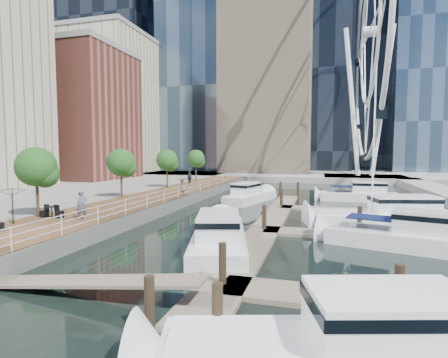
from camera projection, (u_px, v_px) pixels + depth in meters
name	position (u px, v px, depth m)	size (l,w,h in m)	color
ground	(172.00, 265.00, 16.22)	(520.00, 520.00, 0.00)	black
boardwalk	(150.00, 202.00, 33.01)	(6.00, 60.00, 1.00)	brown
seawall	(180.00, 204.00, 32.20)	(0.25, 60.00, 1.00)	#595954
land_far	(301.00, 167.00, 114.07)	(200.00, 114.00, 1.00)	gray
pier	(365.00, 179.00, 62.30)	(14.00, 12.00, 1.00)	gray
railing	(178.00, 193.00, 32.15)	(0.10, 60.00, 1.05)	white
floating_docks	(342.00, 223.00, 23.61)	(16.00, 34.00, 2.60)	#6D6051
midrise_condos	(33.00, 95.00, 49.99)	(19.00, 67.00, 28.00)	#BCAD8E
ferris_wheel	(369.00, 32.00, 60.33)	(5.80, 45.60, 47.80)	white
street_trees	(121.00, 162.00, 32.41)	(2.60, 42.60, 4.60)	#3F2B1C
yacht_foreground	(408.00, 249.00, 19.00)	(2.49, 9.28, 2.15)	silver
pedestrian_near	(82.00, 205.00, 22.05)	(0.66, 0.43, 1.81)	#505A6B
pedestrian_mid	(182.00, 187.00, 34.41)	(0.79, 0.62, 1.62)	#8B6960
pedestrian_far	(190.00, 178.00, 44.44)	(1.05, 0.44, 1.78)	#30343C
moored_yachts	(370.00, 227.00, 24.50)	(24.32, 35.62, 11.50)	white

